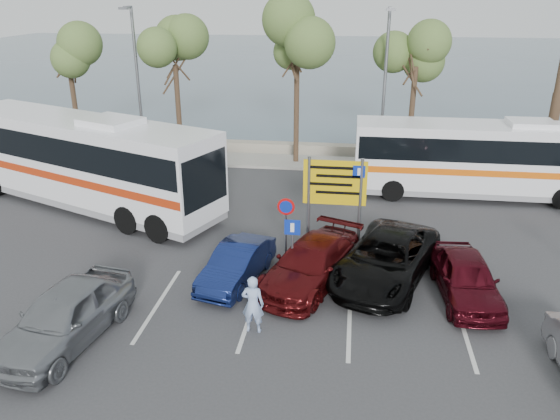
# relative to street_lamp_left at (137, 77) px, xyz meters

# --- Properties ---
(ground) EXTENTS (120.00, 120.00, 0.00)m
(ground) POSITION_rel_street_lamp_left_xyz_m (10.00, -13.52, -4.60)
(ground) COLOR #37373A
(ground) RESTS_ON ground
(kerb_strip) EXTENTS (44.00, 2.40, 0.15)m
(kerb_strip) POSITION_rel_street_lamp_left_xyz_m (10.00, 0.48, -4.52)
(kerb_strip) COLOR #9B988D
(kerb_strip) RESTS_ON ground
(seawall) EXTENTS (48.00, 0.80, 0.60)m
(seawall) POSITION_rel_street_lamp_left_xyz_m (10.00, 2.48, -4.30)
(seawall) COLOR gray
(seawall) RESTS_ON ground
(sea) EXTENTS (140.00, 140.00, 0.00)m
(sea) POSITION_rel_street_lamp_left_xyz_m (10.00, 46.48, -4.59)
(sea) COLOR #3F5665
(sea) RESTS_ON ground
(tree_far_left) EXTENTS (3.20, 3.20, 7.60)m
(tree_far_left) POSITION_rel_street_lamp_left_xyz_m (-4.00, 0.48, 1.73)
(tree_far_left) COLOR #382619
(tree_far_left) RESTS_ON kerb_strip
(tree_left) EXTENTS (3.20, 3.20, 7.20)m
(tree_left) POSITION_rel_street_lamp_left_xyz_m (2.00, 0.48, 1.41)
(tree_left) COLOR #382619
(tree_left) RESTS_ON kerb_strip
(tree_mid) EXTENTS (3.20, 3.20, 8.00)m
(tree_mid) POSITION_rel_street_lamp_left_xyz_m (8.50, 0.48, 2.06)
(tree_mid) COLOR #382619
(tree_mid) RESTS_ON kerb_strip
(tree_right) EXTENTS (3.20, 3.20, 7.40)m
(tree_right) POSITION_rel_street_lamp_left_xyz_m (14.50, 0.48, 1.57)
(tree_right) COLOR #382619
(tree_right) RESTS_ON kerb_strip
(street_lamp_left) EXTENTS (0.45, 1.15, 8.01)m
(street_lamp_left) POSITION_rel_street_lamp_left_xyz_m (0.00, 0.00, 0.00)
(street_lamp_left) COLOR slate
(street_lamp_left) RESTS_ON kerb_strip
(street_lamp_right) EXTENTS (0.45, 1.15, 8.01)m
(street_lamp_right) POSITION_rel_street_lamp_left_xyz_m (13.00, 0.00, 0.00)
(street_lamp_right) COLOR slate
(street_lamp_right) RESTS_ON kerb_strip
(direction_sign) EXTENTS (2.20, 0.12, 3.60)m
(direction_sign) POSITION_rel_street_lamp_left_xyz_m (11.00, -10.32, -2.17)
(direction_sign) COLOR slate
(direction_sign) RESTS_ON ground
(sign_no_stop) EXTENTS (0.60, 0.08, 2.35)m
(sign_no_stop) POSITION_rel_street_lamp_left_xyz_m (9.40, -11.13, -3.02)
(sign_no_stop) COLOR slate
(sign_no_stop) RESTS_ON ground
(sign_parking) EXTENTS (0.50, 0.07, 2.25)m
(sign_parking) POSITION_rel_street_lamp_left_xyz_m (9.80, -12.73, -3.13)
(sign_parking) COLOR slate
(sign_parking) RESTS_ON ground
(lane_markings) EXTENTS (12.02, 4.20, 0.01)m
(lane_markings) POSITION_rel_street_lamp_left_xyz_m (8.86, -14.52, -4.60)
(lane_markings) COLOR silver
(lane_markings) RESTS_ON ground
(coach_bus_left) EXTENTS (13.33, 7.74, 4.14)m
(coach_bus_left) POSITION_rel_street_lamp_left_xyz_m (0.06, -7.02, -2.68)
(coach_bus_left) COLOR white
(coach_bus_left) RESTS_ON ground
(coach_bus_right) EXTENTS (11.60, 2.53, 3.61)m
(coach_bus_right) POSITION_rel_street_lamp_left_xyz_m (17.50, -3.51, -2.92)
(coach_bus_right) COLOR white
(coach_bus_right) RESTS_ON ground
(car_silver_a) EXTENTS (2.64, 4.90, 1.58)m
(car_silver_a) POSITION_rel_street_lamp_left_xyz_m (4.13, -16.66, -3.81)
(car_silver_a) COLOR gray
(car_silver_a) RESTS_ON ground
(car_blue) EXTENTS (2.12, 3.97, 1.24)m
(car_blue) POSITION_rel_street_lamp_left_xyz_m (8.00, -12.81, -3.98)
(car_blue) COLOR #101C4E
(car_blue) RESTS_ON ground
(car_maroon) EXTENTS (3.64, 5.25, 1.41)m
(car_maroon) POSITION_rel_street_lamp_left_xyz_m (10.40, -12.61, -3.89)
(car_maroon) COLOR #4C0C0E
(car_maroon) RESTS_ON ground
(car_red) EXTENTS (1.93, 4.20, 1.40)m
(car_red) POSITION_rel_street_lamp_left_xyz_m (15.20, -12.89, -3.90)
(car_red) COLOR #430912
(car_red) RESTS_ON ground
(suv_black) EXTENTS (4.23, 6.00, 1.52)m
(suv_black) POSITION_rel_street_lamp_left_xyz_m (12.80, -12.02, -3.84)
(suv_black) COLOR black
(suv_black) RESTS_ON ground
(pedestrian_near) EXTENTS (0.63, 0.41, 1.72)m
(pedestrian_near) POSITION_rel_street_lamp_left_xyz_m (9.03, -15.52, -3.74)
(pedestrian_near) COLOR #99B2DF
(pedestrian_near) RESTS_ON ground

